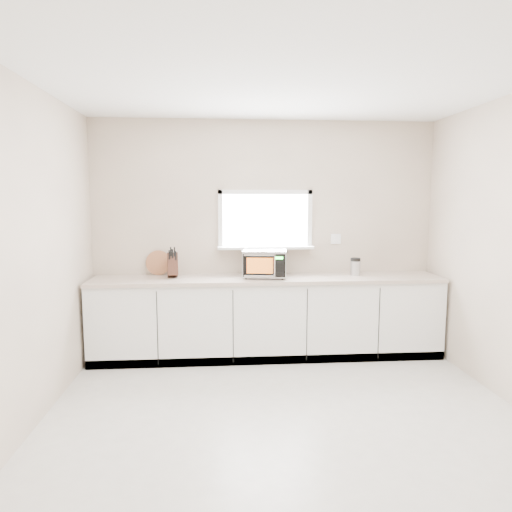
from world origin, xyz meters
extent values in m
plane|color=beige|center=(0.00, 0.00, 0.00)|extent=(4.00, 4.00, 0.00)
cube|color=beige|center=(0.00, 2.00, 1.35)|extent=(4.00, 0.02, 2.70)
cube|color=white|center=(0.00, 1.99, 1.55)|extent=(1.00, 0.02, 0.60)
cube|color=white|center=(0.00, 1.92, 1.23)|extent=(1.12, 0.16, 0.03)
cube|color=white|center=(0.00, 1.97, 1.88)|extent=(1.10, 0.04, 0.05)
cube|color=white|center=(0.00, 1.97, 1.23)|extent=(1.10, 0.04, 0.05)
cube|color=white|center=(-0.53, 1.97, 1.55)|extent=(0.05, 0.04, 0.70)
cube|color=white|center=(0.53, 1.97, 1.55)|extent=(0.05, 0.04, 0.70)
cube|color=white|center=(0.85, 1.99, 1.32)|extent=(0.12, 0.01, 0.12)
cube|color=white|center=(0.00, 1.70, 0.44)|extent=(3.92, 0.60, 0.88)
cube|color=#B7A597|center=(0.00, 1.69, 0.90)|extent=(3.92, 0.64, 0.04)
cylinder|color=black|center=(-0.25, 1.58, 0.93)|extent=(0.02, 0.02, 0.01)
cylinder|color=black|center=(-0.21, 1.87, 0.93)|extent=(0.02, 0.02, 0.01)
cylinder|color=black|center=(0.15, 1.53, 0.93)|extent=(0.02, 0.02, 0.01)
cylinder|color=black|center=(0.19, 1.81, 0.93)|extent=(0.02, 0.02, 0.01)
cube|color=#B5B8BD|center=(-0.03, 1.70, 1.08)|extent=(0.52, 0.43, 0.29)
cube|color=black|center=(-0.06, 1.51, 1.08)|extent=(0.46, 0.08, 0.25)
cube|color=orange|center=(-0.11, 1.51, 1.08)|extent=(0.28, 0.04, 0.17)
cylinder|color=silver|center=(0.05, 1.47, 1.08)|extent=(0.02, 0.02, 0.22)
cube|color=black|center=(0.10, 1.48, 1.08)|extent=(0.11, 0.02, 0.25)
cube|color=#19FF33|center=(0.10, 1.48, 1.16)|extent=(0.08, 0.02, 0.03)
cube|color=silver|center=(-0.03, 1.70, 1.22)|extent=(0.52, 0.43, 0.01)
cube|color=#472419|center=(-1.06, 1.75, 1.07)|extent=(0.15, 0.25, 0.29)
cube|color=black|center=(-1.09, 1.69, 1.18)|extent=(0.02, 0.05, 0.11)
cube|color=black|center=(-1.06, 1.69, 1.19)|extent=(0.02, 0.05, 0.11)
cube|color=black|center=(-1.02, 1.70, 1.17)|extent=(0.02, 0.05, 0.11)
cube|color=black|center=(-1.07, 1.69, 1.22)|extent=(0.02, 0.05, 0.11)
cube|color=black|center=(-1.03, 1.69, 1.22)|extent=(0.02, 0.05, 0.11)
cylinder|color=#AA6741|center=(-1.24, 1.94, 1.06)|extent=(0.29, 0.07, 0.29)
cylinder|color=#B5B8BD|center=(1.02, 1.74, 1.00)|extent=(0.12, 0.12, 0.16)
cylinder|color=black|center=(1.02, 1.74, 1.10)|extent=(0.11, 0.11, 0.04)
camera|label=1|loc=(-0.53, -3.35, 1.79)|focal=32.00mm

